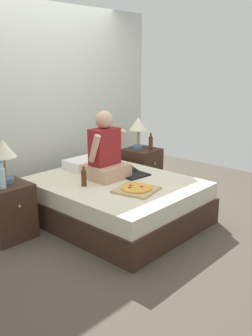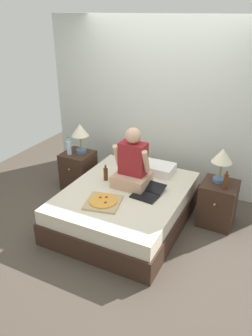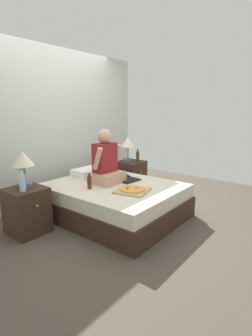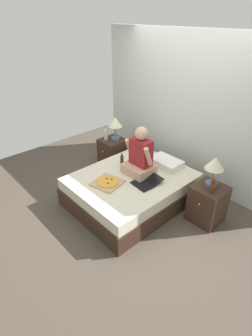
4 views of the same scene
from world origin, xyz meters
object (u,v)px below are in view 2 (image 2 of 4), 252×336
at_px(lamp_on_left_nightstand, 80,132).
at_px(lamp_on_right_nightstand, 222,158).
at_px(bed, 126,206).
at_px(laptop, 147,193).
at_px(water_bottle, 69,147).
at_px(nightstand_right, 218,203).
at_px(pizza_box, 103,202).
at_px(beer_bottle_on_bed, 106,174).
at_px(person_seated, 132,165).
at_px(beer_bottle, 226,181).
at_px(nightstand_left, 79,170).

bearing_deg(lamp_on_left_nightstand, lamp_on_right_nightstand, 0.00).
distance_m(bed, laptop, 0.39).
relative_size(water_bottle, nightstand_right, 0.47).
distance_m(lamp_on_left_nightstand, pizza_box, 1.41).
xyz_separation_m(nightstand_right, beer_bottle_on_bed, (-1.44, -0.39, 0.28)).
relative_size(lamp_on_left_nightstand, beer_bottle_on_bed, 2.05).
distance_m(water_bottle, lamp_on_right_nightstand, 2.22).
relative_size(nightstand_right, person_seated, 0.75).
relative_size(nightstand_right, beer_bottle_on_bed, 2.65).
xyz_separation_m(pizza_box, beer_bottle_on_bed, (-0.26, 0.53, 0.07)).
bearing_deg(beer_bottle, lamp_on_left_nightstand, 176.07).
xyz_separation_m(lamp_on_right_nightstand, beer_bottle, (0.10, -0.15, -0.23)).
xyz_separation_m(water_bottle, beer_bottle_on_bed, (0.80, -0.30, -0.13)).
bearing_deg(nightstand_left, nightstand_right, 0.00).
relative_size(lamp_on_left_nightstand, lamp_on_right_nightstand, 1.00).
xyz_separation_m(nightstand_left, lamp_on_left_nightstand, (0.04, 0.05, 0.62)).
relative_size(lamp_on_left_nightstand, laptop, 1.02).
distance_m(nightstand_right, beer_bottle_on_bed, 1.51).
bearing_deg(nightstand_right, laptop, -147.86).
bearing_deg(pizza_box, nightstand_right, 37.86).
height_order(nightstand_left, person_seated, person_seated).
height_order(bed, laptop, laptop).
distance_m(water_bottle, nightstand_right, 2.27).
distance_m(lamp_on_left_nightstand, nightstand_right, 2.20).
relative_size(nightstand_left, beer_bottle, 2.53).
bearing_deg(lamp_on_left_nightstand, nightstand_left, -128.63).
distance_m(nightstand_left, nightstand_right, 2.15).
bearing_deg(nightstand_right, bed, -154.88).
bearing_deg(water_bottle, lamp_on_left_nightstand, 49.40).
xyz_separation_m(bed, person_seated, (0.01, 0.16, 0.53)).
bearing_deg(person_seated, laptop, -27.90).
relative_size(lamp_on_right_nightstand, beer_bottle_on_bed, 2.05).
height_order(laptop, pizza_box, laptop).
bearing_deg(pizza_box, lamp_on_right_nightstand, 40.08).
xyz_separation_m(nightstand_left, pizza_box, (0.98, -0.91, 0.20)).
bearing_deg(bed, nightstand_left, 154.88).
xyz_separation_m(lamp_on_left_nightstand, nightstand_right, (2.11, -0.05, -0.62)).
bearing_deg(bed, pizza_box, -103.38).
height_order(lamp_on_left_nightstand, water_bottle, lamp_on_left_nightstand).
bearing_deg(lamp_on_right_nightstand, nightstand_left, -178.65).
relative_size(nightstand_right, lamp_on_right_nightstand, 1.29).
bearing_deg(water_bottle, nightstand_left, 48.35).
relative_size(water_bottle, lamp_on_right_nightstand, 0.61).
bearing_deg(pizza_box, nightstand_left, 137.05).
relative_size(pizza_box, beer_bottle_on_bed, 2.17).
height_order(bed, nightstand_right, nightstand_right).
height_order(nightstand_left, laptop, nightstand_left).
relative_size(lamp_on_right_nightstand, person_seated, 0.58).
relative_size(lamp_on_right_nightstand, beer_bottle, 1.96).
relative_size(bed, nightstand_left, 3.19).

